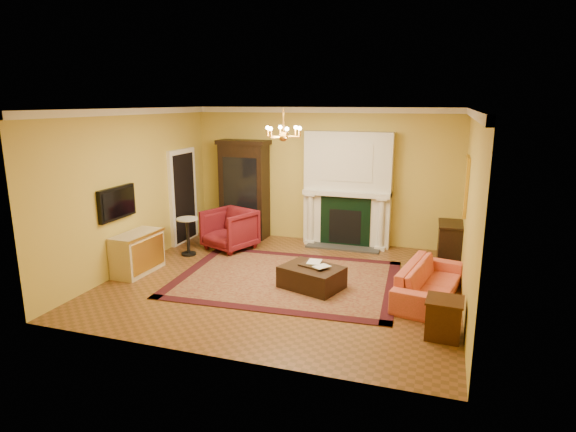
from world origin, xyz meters
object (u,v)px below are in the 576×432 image
at_px(china_cabinet, 244,191).
at_px(commode, 137,253).
at_px(coral_sofa, 430,276).
at_px(console_table, 449,245).
at_px(leather_ottoman, 312,277).
at_px(pedestal_table, 188,234).
at_px(wingback_armchair, 230,228).
at_px(end_table, 444,319).

relative_size(china_cabinet, commode, 2.12).
bearing_deg(coral_sofa, console_table, 1.02).
relative_size(console_table, leather_ottoman, 0.84).
bearing_deg(leather_ottoman, console_table, 59.69).
relative_size(coral_sofa, leather_ottoman, 1.95).
height_order(pedestal_table, leather_ottoman, pedestal_table).
height_order(wingback_armchair, leather_ottoman, wingback_armchair).
distance_m(end_table, console_table, 3.08).
distance_m(coral_sofa, console_table, 1.78).
xyz_separation_m(wingback_armchair, end_table, (4.44, -2.76, -0.22)).
distance_m(pedestal_table, coral_sofa, 4.92).
height_order(pedestal_table, commode, pedestal_table).
height_order(wingback_armchair, commode, wingback_armchair).
xyz_separation_m(pedestal_table, end_table, (5.09, -2.12, -0.20)).
bearing_deg(end_table, console_table, 88.88).
relative_size(wingback_armchair, leather_ottoman, 0.97).
height_order(pedestal_table, console_table, console_table).
bearing_deg(china_cabinet, commode, -105.21).
height_order(wingback_armchair, end_table, wingback_armchair).
relative_size(pedestal_table, console_table, 0.95).
relative_size(wingback_armchair, coral_sofa, 0.50).
bearing_deg(commode, pedestal_table, 75.69).
height_order(commode, leather_ottoman, commode).
relative_size(china_cabinet, end_table, 4.16).
height_order(pedestal_table, coral_sofa, pedestal_table).
xyz_separation_m(commode, console_table, (5.51, 2.19, 0.03)).
xyz_separation_m(coral_sofa, end_table, (0.24, -1.32, -0.12)).
height_order(commode, console_table, console_table).
bearing_deg(wingback_armchair, pedestal_table, -113.13).
height_order(china_cabinet, console_table, china_cabinet).
bearing_deg(leather_ottoman, commode, -157.11).
height_order(wingback_armchair, pedestal_table, wingback_armchair).
distance_m(pedestal_table, end_table, 5.51).
distance_m(pedestal_table, console_table, 5.24).
bearing_deg(end_table, coral_sofa, 100.26).
bearing_deg(console_table, commode, -160.11).
height_order(end_table, console_table, console_table).
bearing_deg(wingback_armchair, commode, -96.27).
height_order(coral_sofa, console_table, console_table).
height_order(wingback_armchair, console_table, wingback_armchair).
relative_size(china_cabinet, coral_sofa, 1.12).
bearing_deg(wingback_armchair, leather_ottoman, -13.49).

